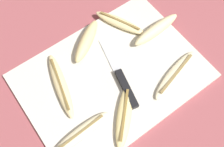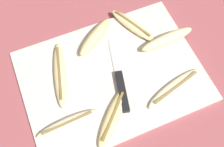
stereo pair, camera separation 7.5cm
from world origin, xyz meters
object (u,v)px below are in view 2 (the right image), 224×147
object	(u,v)px
banana_mellow_near	(60,74)
banana_ripe_center	(133,26)
banana_golden_short	(113,117)
banana_bright_far	(175,88)
banana_soft_right	(167,39)
knife	(121,85)
banana_spotted_left	(94,37)
banana_pale_long	(68,124)

from	to	relation	value
banana_mellow_near	banana_ripe_center	world-z (taller)	same
banana_ripe_center	banana_golden_short	size ratio (longest dim) A/B	1.10
banana_bright_far	banana_soft_right	world-z (taller)	banana_soft_right
knife	banana_soft_right	bearing A→B (deg)	36.31
banana_bright_far	banana_soft_right	xyz separation A→B (m)	(0.05, 0.15, 0.01)
knife	banana_golden_short	world-z (taller)	banana_golden_short
knife	banana_ripe_center	xyz separation A→B (m)	(0.11, 0.17, 0.00)
knife	banana_ripe_center	distance (m)	0.21
banana_bright_far	banana_spotted_left	world-z (taller)	banana_spotted_left
banana_soft_right	banana_spotted_left	bearing A→B (deg)	154.97
knife	banana_bright_far	bearing A→B (deg)	-13.16
knife	banana_mellow_near	size ratio (longest dim) A/B	1.15
banana_pale_long	banana_golden_short	xyz separation A→B (m)	(0.12, -0.03, 0.00)
banana_ripe_center	banana_soft_right	size ratio (longest dim) A/B	0.96
banana_golden_short	banana_spotted_left	distance (m)	0.25
knife	banana_pale_long	world-z (taller)	banana_pale_long
banana_mellow_near	banana_ripe_center	xyz separation A→B (m)	(0.26, 0.07, -0.00)
banana_bright_far	banana_ripe_center	bearing A→B (deg)	95.43
knife	banana_golden_short	size ratio (longest dim) A/B	1.56
banana_spotted_left	banana_mellow_near	bearing A→B (deg)	-150.88
banana_ripe_center	banana_golden_short	xyz separation A→B (m)	(-0.17, -0.25, -0.00)
banana_golden_short	banana_spotted_left	bearing A→B (deg)	80.16
banana_spotted_left	knife	bearing A→B (deg)	-85.76
banana_ripe_center	banana_soft_right	distance (m)	0.12
banana_bright_far	banana_golden_short	xyz separation A→B (m)	(-0.19, -0.01, 0.00)
knife	banana_golden_short	xyz separation A→B (m)	(-0.06, -0.08, 0.00)
knife	banana_mellow_near	world-z (taller)	banana_mellow_near
knife	banana_spotted_left	distance (m)	0.17
banana_pale_long	banana_spotted_left	bearing A→B (deg)	54.02
banana_mellow_near	banana_ripe_center	size ratio (longest dim) A/B	1.23
banana_soft_right	banana_pale_long	bearing A→B (deg)	-160.43
knife	banana_spotted_left	size ratio (longest dim) A/B	1.60
banana_golden_short	banana_spotted_left	size ratio (longest dim) A/B	1.03
knife	banana_soft_right	xyz separation A→B (m)	(0.19, 0.08, 0.01)
banana_golden_short	banana_spotted_left	world-z (taller)	banana_spotted_left
banana_spotted_left	banana_soft_right	distance (m)	0.22
banana_golden_short	banana_spotted_left	xyz separation A→B (m)	(0.04, 0.25, 0.01)
banana_bright_far	banana_golden_short	world-z (taller)	banana_golden_short
banana_bright_far	banana_pale_long	bearing A→B (deg)	176.33
banana_pale_long	banana_soft_right	distance (m)	0.38
banana_bright_far	banana_golden_short	bearing A→B (deg)	-177.32
banana_bright_far	banana_golden_short	distance (m)	0.19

